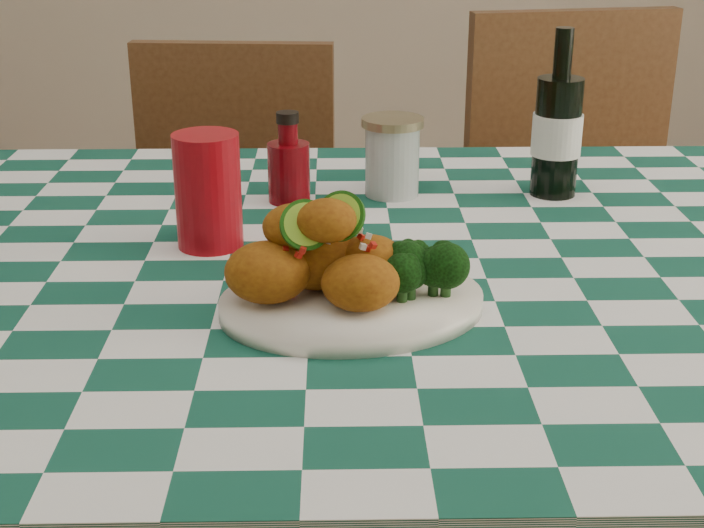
{
  "coord_description": "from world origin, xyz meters",
  "views": [
    {
      "loc": [
        -0.08,
        -1.12,
        1.23
      ],
      "look_at": [
        -0.06,
        -0.15,
        0.84
      ],
      "focal_mm": 50.0,
      "sensor_mm": 36.0,
      "label": 1
    }
  ],
  "objects_px": {
    "red_tumbler": "(208,191)",
    "beer_bottle": "(558,113)",
    "fried_chicken_pile": "(327,249)",
    "wooden_chair_right": "(595,267)",
    "mason_jar": "(392,157)",
    "plate": "(352,303)",
    "ketchup_bottle": "(288,157)",
    "wooden_chair_left": "(226,285)",
    "dining_table": "(391,523)"
  },
  "relations": [
    {
      "from": "dining_table",
      "to": "fried_chicken_pile",
      "type": "relative_size",
      "value": 9.69
    },
    {
      "from": "plate",
      "to": "fried_chicken_pile",
      "type": "height_order",
      "value": "fried_chicken_pile"
    },
    {
      "from": "red_tumbler",
      "to": "beer_bottle",
      "type": "distance_m",
      "value": 0.52
    },
    {
      "from": "plate",
      "to": "ketchup_bottle",
      "type": "relative_size",
      "value": 2.21
    },
    {
      "from": "wooden_chair_left",
      "to": "mason_jar",
      "type": "bearing_deg",
      "value": -51.43
    },
    {
      "from": "ketchup_bottle",
      "to": "red_tumbler",
      "type": "bearing_deg",
      "value": -117.51
    },
    {
      "from": "mason_jar",
      "to": "beer_bottle",
      "type": "bearing_deg",
      "value": -0.71
    },
    {
      "from": "fried_chicken_pile",
      "to": "beer_bottle",
      "type": "relative_size",
      "value": 0.71
    },
    {
      "from": "red_tumbler",
      "to": "fried_chicken_pile",
      "type": "bearing_deg",
      "value": -53.82
    },
    {
      "from": "mason_jar",
      "to": "wooden_chair_right",
      "type": "xyz_separation_m",
      "value": [
        0.44,
        0.45,
        -0.36
      ]
    },
    {
      "from": "red_tumbler",
      "to": "wooden_chair_right",
      "type": "distance_m",
      "value": 1.02
    },
    {
      "from": "plate",
      "to": "fried_chicken_pile",
      "type": "bearing_deg",
      "value": 180.0
    },
    {
      "from": "fried_chicken_pile",
      "to": "wooden_chair_right",
      "type": "relative_size",
      "value": 0.18
    },
    {
      "from": "fried_chicken_pile",
      "to": "wooden_chair_right",
      "type": "height_order",
      "value": "wooden_chair_right"
    },
    {
      "from": "fried_chicken_pile",
      "to": "beer_bottle",
      "type": "distance_m",
      "value": 0.53
    },
    {
      "from": "plate",
      "to": "red_tumbler",
      "type": "distance_m",
      "value": 0.28
    },
    {
      "from": "dining_table",
      "to": "wooden_chair_left",
      "type": "relative_size",
      "value": 1.83
    },
    {
      "from": "fried_chicken_pile",
      "to": "ketchup_bottle",
      "type": "distance_m",
      "value": 0.39
    },
    {
      "from": "red_tumbler",
      "to": "mason_jar",
      "type": "bearing_deg",
      "value": 40.47
    },
    {
      "from": "plate",
      "to": "beer_bottle",
      "type": "height_order",
      "value": "beer_bottle"
    },
    {
      "from": "beer_bottle",
      "to": "wooden_chair_left",
      "type": "bearing_deg",
      "value": 140.54
    },
    {
      "from": "mason_jar",
      "to": "wooden_chair_right",
      "type": "relative_size",
      "value": 0.12
    },
    {
      "from": "dining_table",
      "to": "wooden_chair_left",
      "type": "xyz_separation_m",
      "value": [
        -0.29,
        0.7,
        0.06
      ]
    },
    {
      "from": "dining_table",
      "to": "wooden_chair_right",
      "type": "distance_m",
      "value": 0.85
    },
    {
      "from": "dining_table",
      "to": "ketchup_bottle",
      "type": "relative_size",
      "value": 12.74
    },
    {
      "from": "dining_table",
      "to": "ketchup_bottle",
      "type": "distance_m",
      "value": 0.53
    },
    {
      "from": "mason_jar",
      "to": "beer_bottle",
      "type": "height_order",
      "value": "beer_bottle"
    },
    {
      "from": "ketchup_bottle",
      "to": "beer_bottle",
      "type": "xyz_separation_m",
      "value": [
        0.39,
        0.03,
        0.06
      ]
    },
    {
      "from": "mason_jar",
      "to": "red_tumbler",
      "type": "bearing_deg",
      "value": -139.53
    },
    {
      "from": "red_tumbler",
      "to": "wooden_chair_left",
      "type": "height_order",
      "value": "red_tumbler"
    },
    {
      "from": "plate",
      "to": "fried_chicken_pile",
      "type": "relative_size",
      "value": 1.68
    },
    {
      "from": "mason_jar",
      "to": "beer_bottle",
      "type": "distance_m",
      "value": 0.25
    },
    {
      "from": "dining_table",
      "to": "red_tumbler",
      "type": "relative_size",
      "value": 11.45
    },
    {
      "from": "plate",
      "to": "wooden_chair_right",
      "type": "relative_size",
      "value": 0.3
    },
    {
      "from": "dining_table",
      "to": "fried_chicken_pile",
      "type": "height_order",
      "value": "fried_chicken_pile"
    },
    {
      "from": "dining_table",
      "to": "ketchup_bottle",
      "type": "xyz_separation_m",
      "value": [
        -0.14,
        0.23,
        0.46
      ]
    },
    {
      "from": "plate",
      "to": "red_tumbler",
      "type": "height_order",
      "value": "red_tumbler"
    },
    {
      "from": "red_tumbler",
      "to": "beer_bottle",
      "type": "bearing_deg",
      "value": 23.03
    },
    {
      "from": "plate",
      "to": "wooden_chair_right",
      "type": "bearing_deg",
      "value": 59.47
    },
    {
      "from": "red_tumbler",
      "to": "beer_bottle",
      "type": "xyz_separation_m",
      "value": [
        0.48,
        0.2,
        0.05
      ]
    },
    {
      "from": "red_tumbler",
      "to": "wooden_chair_right",
      "type": "height_order",
      "value": "wooden_chair_right"
    },
    {
      "from": "dining_table",
      "to": "fried_chicken_pile",
      "type": "xyz_separation_m",
      "value": [
        -0.08,
        -0.15,
        0.47
      ]
    },
    {
      "from": "dining_table",
      "to": "wooden_chair_left",
      "type": "distance_m",
      "value": 0.76
    },
    {
      "from": "beer_bottle",
      "to": "wooden_chair_right",
      "type": "height_order",
      "value": "beer_bottle"
    },
    {
      "from": "plate",
      "to": "ketchup_bottle",
      "type": "bearing_deg",
      "value": 102.2
    },
    {
      "from": "wooden_chair_right",
      "to": "fried_chicken_pile",
      "type": "bearing_deg",
      "value": -130.59
    },
    {
      "from": "plate",
      "to": "fried_chicken_pile",
      "type": "xyz_separation_m",
      "value": [
        -0.03,
        0.0,
        0.06
      ]
    },
    {
      "from": "plate",
      "to": "fried_chicken_pile",
      "type": "distance_m",
      "value": 0.07
    },
    {
      "from": "red_tumbler",
      "to": "mason_jar",
      "type": "distance_m",
      "value": 0.32
    },
    {
      "from": "dining_table",
      "to": "ketchup_bottle",
      "type": "bearing_deg",
      "value": 121.24
    }
  ]
}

